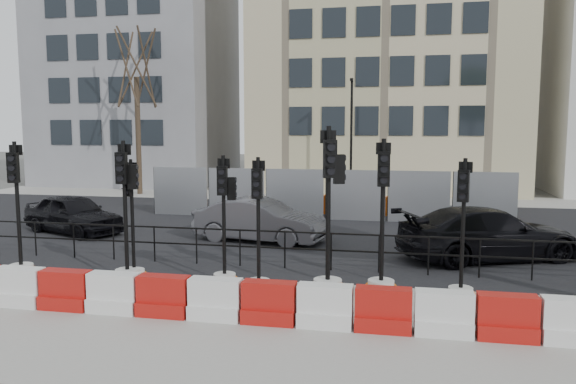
% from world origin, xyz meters
% --- Properties ---
extents(ground, '(120.00, 120.00, 0.00)m').
position_xyz_m(ground, '(0.00, 0.00, 0.00)').
color(ground, '#51514C').
rests_on(ground, ground).
extents(sidewalk_near, '(40.00, 6.00, 0.02)m').
position_xyz_m(sidewalk_near, '(0.00, -3.00, 0.01)').
color(sidewalk_near, gray).
rests_on(sidewalk_near, ground).
extents(road, '(40.00, 14.00, 0.03)m').
position_xyz_m(road, '(0.00, 7.00, 0.01)').
color(road, black).
rests_on(road, ground).
extents(sidewalk_far, '(40.00, 4.00, 0.02)m').
position_xyz_m(sidewalk_far, '(0.00, 16.00, 0.01)').
color(sidewalk_far, gray).
rests_on(sidewalk_far, ground).
extents(building_grey, '(11.00, 9.06, 14.00)m').
position_xyz_m(building_grey, '(-14.00, 21.99, 7.00)').
color(building_grey, gray).
rests_on(building_grey, ground).
extents(building_cream, '(15.00, 10.06, 18.00)m').
position_xyz_m(building_cream, '(2.00, 21.99, 9.00)').
color(building_cream, beige).
rests_on(building_cream, ground).
extents(kerb_railing, '(18.00, 0.04, 1.00)m').
position_xyz_m(kerb_railing, '(0.00, 1.20, 0.69)').
color(kerb_railing, black).
rests_on(kerb_railing, ground).
extents(heras_fencing, '(14.33, 1.72, 2.00)m').
position_xyz_m(heras_fencing, '(-0.49, 9.71, 0.71)').
color(heras_fencing, gray).
rests_on(heras_fencing, ground).
extents(lamp_post_far, '(0.12, 0.56, 6.00)m').
position_xyz_m(lamp_post_far, '(0.50, 14.98, 3.22)').
color(lamp_post_far, black).
rests_on(lamp_post_far, ground).
extents(tree_bare_far, '(2.00, 2.00, 9.00)m').
position_xyz_m(tree_bare_far, '(-11.00, 15.50, 6.65)').
color(tree_bare_far, '#473828').
rests_on(tree_bare_far, ground).
extents(barrier_row, '(16.75, 0.50, 0.80)m').
position_xyz_m(barrier_row, '(0.00, -2.80, 0.37)').
color(barrier_row, red).
rests_on(barrier_row, ground).
extents(traffic_signal_a, '(0.65, 0.65, 3.32)m').
position_xyz_m(traffic_signal_a, '(-5.94, -1.14, 0.69)').
color(traffic_signal_a, '#BBBCB7').
rests_on(traffic_signal_a, ground).
extents(traffic_signal_b, '(0.66, 0.66, 3.35)m').
position_xyz_m(traffic_signal_b, '(-3.22, -1.07, 0.80)').
color(traffic_signal_b, '#BBBCB7').
rests_on(traffic_signal_b, ground).
extents(traffic_signal_c, '(0.58, 0.58, 2.92)m').
position_xyz_m(traffic_signal_c, '(-3.18, -0.87, 0.60)').
color(traffic_signal_c, '#BBBCB7').
rests_on(traffic_signal_c, ground).
extents(traffic_signal_d, '(0.60, 0.60, 3.04)m').
position_xyz_m(traffic_signal_d, '(-0.96, -0.86, 0.72)').
color(traffic_signal_d, '#BBBCB7').
rests_on(traffic_signal_d, ground).
extents(traffic_signal_e, '(0.60, 0.60, 3.02)m').
position_xyz_m(traffic_signal_e, '(-0.08, -1.21, 0.62)').
color(traffic_signal_e, '#BBBCB7').
rests_on(traffic_signal_e, ground).
extents(traffic_signal_f, '(0.72, 0.72, 3.68)m').
position_xyz_m(traffic_signal_f, '(1.43, -1.16, 0.88)').
color(traffic_signal_f, '#BBBCB7').
rests_on(traffic_signal_f, ground).
extents(traffic_signal_g, '(0.67, 0.67, 3.42)m').
position_xyz_m(traffic_signal_g, '(2.52, -0.89, 0.71)').
color(traffic_signal_g, '#BBBCB7').
rests_on(traffic_signal_g, ground).
extents(traffic_signal_h, '(0.60, 0.60, 3.03)m').
position_xyz_m(traffic_signal_h, '(4.14, -0.97, 0.63)').
color(traffic_signal_h, '#BBBCB7').
rests_on(traffic_signal_h, ground).
extents(car_a, '(4.47, 5.14, 1.36)m').
position_xyz_m(car_a, '(-8.12, 4.56, 0.68)').
color(car_a, black).
rests_on(car_a, ground).
extents(car_b, '(2.98, 4.75, 1.39)m').
position_xyz_m(car_b, '(-1.47, 4.43, 0.69)').
color(car_b, '#47464B').
rests_on(car_b, ground).
extents(car_c, '(5.70, 6.53, 1.46)m').
position_xyz_m(car_c, '(5.29, 3.27, 0.73)').
color(car_c, black).
rests_on(car_c, ground).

